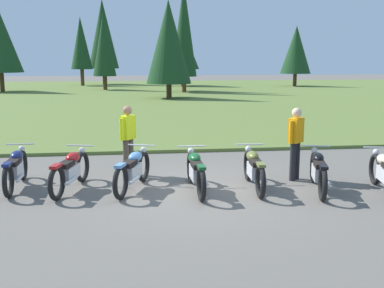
% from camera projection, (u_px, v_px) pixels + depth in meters
% --- Properties ---
extents(ground_plane, '(140.00, 140.00, 0.00)m').
position_uv_depth(ground_plane, '(196.00, 191.00, 9.75)').
color(ground_plane, '#605B54').
extents(grass_moorland, '(80.00, 44.00, 0.10)m').
position_uv_depth(grass_moorland, '(150.00, 95.00, 35.12)').
color(grass_moorland, '#5B7033').
rests_on(grass_moorland, ground).
extents(forest_treeline, '(39.00, 23.23, 8.88)m').
position_uv_depth(forest_treeline, '(115.00, 42.00, 41.85)').
color(forest_treeline, '#47331E').
rests_on(forest_treeline, ground).
extents(motorcycle_navy, '(0.62, 2.10, 0.88)m').
position_uv_depth(motorcycle_navy, '(16.00, 168.00, 9.88)').
color(motorcycle_navy, black).
rests_on(motorcycle_navy, ground).
extents(motorcycle_red, '(0.77, 2.06, 0.88)m').
position_uv_depth(motorcycle_red, '(71.00, 170.00, 9.71)').
color(motorcycle_red, black).
rests_on(motorcycle_red, ground).
extents(motorcycle_sky_blue, '(0.91, 2.01, 0.88)m').
position_uv_depth(motorcycle_sky_blue, '(133.00, 170.00, 9.76)').
color(motorcycle_sky_blue, black).
rests_on(motorcycle_sky_blue, ground).
extents(motorcycle_british_green, '(0.62, 2.10, 0.88)m').
position_uv_depth(motorcycle_british_green, '(196.00, 171.00, 9.64)').
color(motorcycle_british_green, black).
rests_on(motorcycle_british_green, ground).
extents(motorcycle_olive, '(0.62, 2.10, 0.88)m').
position_uv_depth(motorcycle_olive, '(254.00, 169.00, 9.85)').
color(motorcycle_olive, black).
rests_on(motorcycle_olive, ground).
extents(motorcycle_black, '(0.78, 2.06, 0.88)m').
position_uv_depth(motorcycle_black, '(318.00, 171.00, 9.67)').
color(motorcycle_black, black).
rests_on(motorcycle_black, ground).
extents(rider_checking_bike, '(0.39, 0.46, 1.67)m').
position_uv_depth(rider_checking_bike, '(128.00, 136.00, 10.92)').
color(rider_checking_bike, '#4C4233').
rests_on(rider_checking_bike, ground).
extents(rider_near_row_end, '(0.43, 0.41, 1.67)m').
position_uv_depth(rider_near_row_end, '(296.00, 139.00, 10.47)').
color(rider_near_row_end, black).
rests_on(rider_near_row_end, ground).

